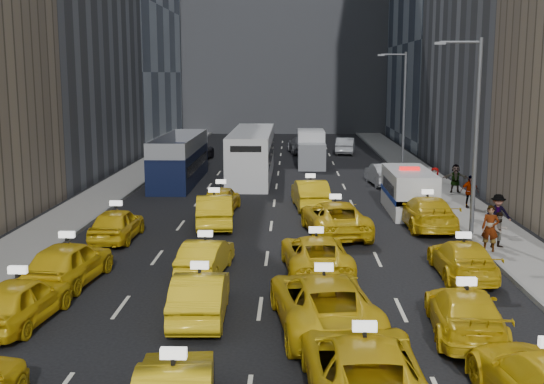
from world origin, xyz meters
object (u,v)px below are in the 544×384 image
(nypd_van, at_px, (409,192))
(double_decker, at_px, (180,160))
(box_truck, at_px, (311,149))
(taxi_2, at_px, (364,369))
(pedestrian_0, at_px, (490,228))
(city_bus, at_px, (252,155))

(nypd_van, height_order, double_decker, double_decker)
(double_decker, height_order, box_truck, double_decker)
(double_decker, relative_size, box_truck, 1.74)
(taxi_2, height_order, pedestrian_0, pedestrian_0)
(nypd_van, height_order, pedestrian_0, nypd_van)
(box_truck, bearing_deg, nypd_van, -83.54)
(pedestrian_0, bearing_deg, box_truck, 128.04)
(taxi_2, bearing_deg, double_decker, -75.09)
(nypd_van, bearing_deg, taxi_2, -104.68)
(double_decker, xyz_separation_m, pedestrian_0, (15.92, -18.45, -0.48))
(nypd_van, distance_m, city_bus, 15.15)
(taxi_2, relative_size, nypd_van, 0.98)
(nypd_van, height_order, city_bus, city_bus)
(city_bus, relative_size, box_truck, 2.08)
(double_decker, xyz_separation_m, city_bus, (4.85, 2.25, 0.12))
(double_decker, distance_m, city_bus, 5.35)
(nypd_van, xyz_separation_m, box_truck, (-4.75, 18.60, 0.27))
(city_bus, bearing_deg, double_decker, -151.72)
(taxi_2, xyz_separation_m, box_truck, (-0.07, 40.41, 0.59))
(nypd_van, distance_m, box_truck, 19.20)
(nypd_van, distance_m, double_decker, 17.11)
(double_decker, height_order, pedestrian_0, double_decker)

